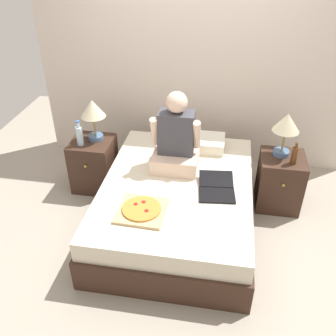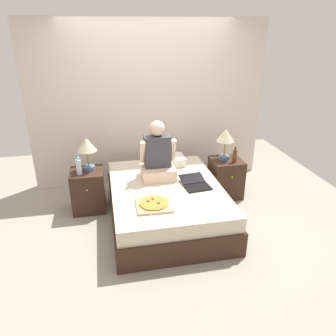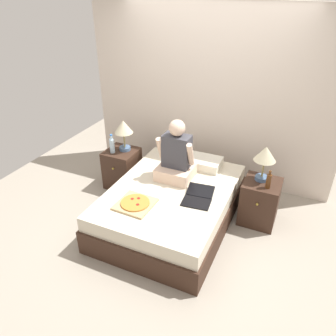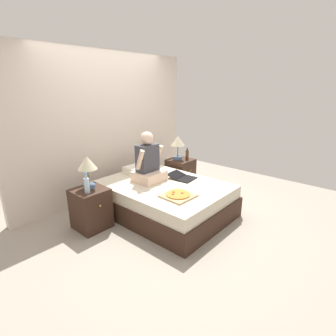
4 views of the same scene
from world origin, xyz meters
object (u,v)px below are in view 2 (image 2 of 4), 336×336
object	(u,v)px
lamp_on_right_nightstand	(225,137)
person_seated	(158,157)
nightstand_left	(88,190)
laptop	(196,184)
bed	(166,203)
water_bottle	(79,167)
pizza_box	(154,204)
nightstand_right	(226,178)
beer_bottle	(235,156)
lamp_on_left_nightstand	(87,147)

from	to	relation	value
lamp_on_right_nightstand	person_seated	bearing A→B (deg)	-166.49
nightstand_left	laptop	bearing A→B (deg)	-22.05
bed	water_bottle	distance (m)	1.23
water_bottle	lamp_on_right_nightstand	world-z (taller)	lamp_on_right_nightstand
water_bottle	pizza_box	xyz separation A→B (m)	(0.85, -0.86, -0.18)
bed	lamp_on_right_nightstand	bearing A→B (deg)	28.37
nightstand_left	nightstand_right	world-z (taller)	same
beer_bottle	water_bottle	bearing A→B (deg)	179.73
person_seated	bed	bearing A→B (deg)	-78.10
nightstand_left	lamp_on_left_nightstand	xyz separation A→B (m)	(0.04, 0.05, 0.62)
person_seated	pizza_box	world-z (taller)	person_seated
bed	person_seated	size ratio (longest dim) A/B	2.48
nightstand_right	water_bottle	bearing A→B (deg)	-177.53
nightstand_left	beer_bottle	bearing A→B (deg)	-2.75
lamp_on_right_nightstand	pizza_box	bearing A→B (deg)	-140.58
bed	laptop	world-z (taller)	laptop
nightstand_right	pizza_box	bearing A→B (deg)	-142.70
lamp_on_left_nightstand	nightstand_right	bearing A→B (deg)	-1.46
lamp_on_left_nightstand	beer_bottle	distance (m)	2.06
lamp_on_right_nightstand	beer_bottle	distance (m)	0.29
nightstand_left	pizza_box	size ratio (longest dim) A/B	1.40
lamp_on_left_nightstand	laptop	world-z (taller)	lamp_on_left_nightstand
bed	laptop	distance (m)	0.47
pizza_box	nightstand_left	bearing A→B (deg)	129.06
nightstand_right	lamp_on_right_nightstand	xyz separation A→B (m)	(-0.03, 0.05, 0.62)
lamp_on_left_nightstand	person_seated	distance (m)	0.95
lamp_on_right_nightstand	beer_bottle	bearing A→B (deg)	-56.31
pizza_box	lamp_on_right_nightstand	bearing A→B (deg)	39.42
nightstand_left	person_seated	size ratio (longest dim) A/B	0.74
nightstand_right	person_seated	distance (m)	1.19
person_seated	nightstand_right	bearing A→B (deg)	10.55
nightstand_left	lamp_on_right_nightstand	bearing A→B (deg)	1.45
bed	beer_bottle	distance (m)	1.22
beer_bottle	person_seated	world-z (taller)	person_seated
bed	lamp_on_left_nightstand	world-z (taller)	lamp_on_left_nightstand
water_bottle	lamp_on_right_nightstand	size ratio (longest dim) A/B	0.61
beer_bottle	pizza_box	xyz separation A→B (m)	(-1.31, -0.85, -0.16)
lamp_on_left_nightstand	nightstand_right	xyz separation A→B (m)	(1.97, -0.05, -0.62)
water_bottle	pizza_box	bearing A→B (deg)	-45.28
nightstand_left	water_bottle	xyz separation A→B (m)	(-0.08, -0.09, 0.40)
person_seated	pizza_box	size ratio (longest dim) A/B	1.89
water_bottle	laptop	xyz separation A→B (m)	(1.45, -0.47, -0.18)
bed	person_seated	bearing A→B (deg)	101.90
lamp_on_left_nightstand	pizza_box	xyz separation A→B (m)	(0.73, -1.00, -0.39)
laptop	bed	bearing A→B (deg)	167.71
laptop	pizza_box	xyz separation A→B (m)	(-0.61, -0.39, -0.00)
beer_bottle	laptop	bearing A→B (deg)	-147.00
bed	nightstand_right	xyz separation A→B (m)	(1.00, 0.48, 0.05)
beer_bottle	lamp_on_left_nightstand	bearing A→B (deg)	175.79
nightstand_left	pizza_box	distance (m)	1.24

